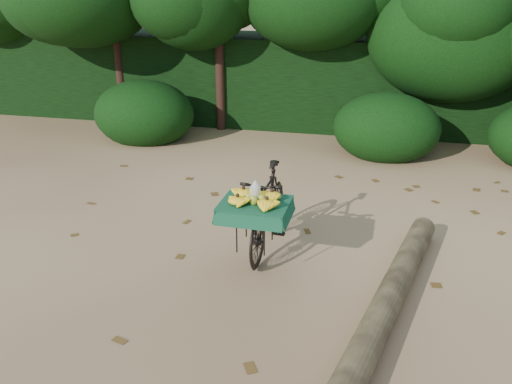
# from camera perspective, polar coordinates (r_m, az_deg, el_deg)

# --- Properties ---
(ground) EXTENTS (80.00, 80.00, 0.00)m
(ground) POSITION_cam_1_polar(r_m,az_deg,el_deg) (6.01, -1.88, -7.53)
(ground) COLOR tan
(ground) RESTS_ON ground
(vendor_bicycle) EXTENTS (0.70, 1.70, 0.98)m
(vendor_bicycle) POSITION_cam_1_polar(r_m,az_deg,el_deg) (6.12, 1.23, -1.77)
(vendor_bicycle) COLOR black
(vendor_bicycle) RESTS_ON ground
(fallen_log) EXTENTS (1.10, 3.66, 0.27)m
(fallen_log) POSITION_cam_1_polar(r_m,az_deg,el_deg) (5.20, 13.51, -11.55)
(fallen_log) COLOR brown
(fallen_log) RESTS_ON ground
(hedge_backdrop) EXTENTS (26.00, 1.80, 1.80)m
(hedge_backdrop) POSITION_cam_1_polar(r_m,az_deg,el_deg) (11.61, 6.30, 11.55)
(hedge_backdrop) COLOR black
(hedge_backdrop) RESTS_ON ground
(tree_row) EXTENTS (14.50, 2.00, 4.00)m
(tree_row) POSITION_cam_1_polar(r_m,az_deg,el_deg) (10.79, 2.40, 16.77)
(tree_row) COLOR black
(tree_row) RESTS_ON ground
(bush_clumps) EXTENTS (8.80, 1.70, 0.90)m
(bush_clumps) POSITION_cam_1_polar(r_m,az_deg,el_deg) (9.72, 7.60, 6.75)
(bush_clumps) COLOR black
(bush_clumps) RESTS_ON ground
(leaf_litter) EXTENTS (7.00, 7.30, 0.01)m
(leaf_litter) POSITION_cam_1_polar(r_m,az_deg,el_deg) (6.56, -0.41, -4.79)
(leaf_litter) COLOR #523816
(leaf_litter) RESTS_ON ground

